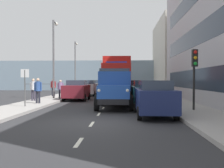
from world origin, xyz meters
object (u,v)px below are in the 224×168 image
(truck_vintage_blue, at_px, (115,89))
(car_grey_oppositeside_2, at_px, (94,86))
(lamp_post_promenade, at_px, (54,52))
(lamp_post_far, at_px, (75,62))
(car_silver_oppositeside_1, at_px, (87,88))
(pedestrian_strolling, at_px, (38,88))
(traffic_light_near, at_px, (194,66))
(car_navy_kerbside_near, at_px, (154,98))
(pedestrian_by_lamp, at_px, (33,88))
(street_sign, at_px, (25,81))
(pedestrian_couple_b, at_px, (53,86))
(car_white_kerbside_3, at_px, (136,87))
(car_maroon_oppositeside_0, at_px, (77,90))
(car_black_kerbside_2, at_px, (139,89))
(lorry_cargo_red, at_px, (117,76))
(car_teal_kerbside_1, at_px, (145,92))
(pedestrian_in_dark_coat, at_px, (61,88))

(truck_vintage_blue, relative_size, car_grey_oppositeside_2, 1.34)
(lamp_post_promenade, xyz_separation_m, lamp_post_far, (-0.00, -10.05, -0.19))
(car_silver_oppositeside_1, relative_size, pedestrian_strolling, 2.42)
(traffic_light_near, bearing_deg, pedestrian_strolling, -19.91)
(car_navy_kerbside_near, distance_m, pedestrian_by_lamp, 10.85)
(car_navy_kerbside_near, distance_m, car_silver_oppositeside_1, 16.58)
(car_silver_oppositeside_1, bearing_deg, street_sign, 81.27)
(car_grey_oppositeside_2, height_order, pedestrian_couple_b, pedestrian_couple_b)
(car_white_kerbside_3, height_order, lamp_post_promenade, lamp_post_promenade)
(truck_vintage_blue, distance_m, car_white_kerbside_3, 13.70)
(car_white_kerbside_3, bearing_deg, pedestrian_couple_b, 27.67)
(car_maroon_oppositeside_0, bearing_deg, pedestrian_couple_b, -46.08)
(car_silver_oppositeside_1, xyz_separation_m, car_grey_oppositeside_2, (-0.00, -6.33, 0.00))
(car_grey_oppositeside_2, bearing_deg, car_navy_kerbside_near, 103.93)
(truck_vintage_blue, relative_size, car_black_kerbside_2, 1.31)
(lorry_cargo_red, bearing_deg, car_white_kerbside_3, -113.18)
(car_teal_kerbside_1, bearing_deg, car_white_kerbside_3, -90.00)
(pedestrian_in_dark_coat, bearing_deg, lorry_cargo_red, -150.40)
(car_grey_oppositeside_2, xyz_separation_m, lamp_post_far, (2.17, 1.99, 3.13))
(car_teal_kerbside_1, height_order, traffic_light_near, traffic_light_near)
(lamp_post_promenade, bearing_deg, car_white_kerbside_3, -138.35)
(pedestrian_couple_b, bearing_deg, pedestrian_strolling, 97.95)
(car_navy_kerbside_near, height_order, pedestrian_in_dark_coat, pedestrian_in_dark_coat)
(car_white_kerbside_3, relative_size, car_silver_oppositeside_1, 0.94)
(pedestrian_couple_b, bearing_deg, car_maroon_oppositeside_0, 133.92)
(truck_vintage_blue, bearing_deg, car_silver_oppositeside_1, -74.55)
(truck_vintage_blue, distance_m, lamp_post_far, 17.96)
(car_white_kerbside_3, height_order, pedestrian_couple_b, pedestrian_couple_b)
(lorry_cargo_red, xyz_separation_m, traffic_light_near, (-4.34, 10.60, 0.40))
(lorry_cargo_red, bearing_deg, lamp_post_far, -55.44)
(car_white_kerbside_3, distance_m, traffic_light_near, 15.65)
(car_maroon_oppositeside_0, bearing_deg, pedestrian_by_lamp, 39.67)
(car_teal_kerbside_1, xyz_separation_m, pedestrian_in_dark_coat, (6.86, -4.05, 0.19))
(traffic_light_near, bearing_deg, pedestrian_in_dark_coat, -40.75)
(car_maroon_oppositeside_0, height_order, pedestrian_couple_b, pedestrian_couple_b)
(lorry_cargo_red, height_order, car_grey_oppositeside_2, lorry_cargo_red)
(car_black_kerbside_2, distance_m, street_sign, 11.33)
(car_silver_oppositeside_1, distance_m, car_grey_oppositeside_2, 6.33)
(pedestrian_strolling, distance_m, traffic_light_near, 10.29)
(car_teal_kerbside_1, relative_size, lamp_post_promenade, 0.62)
(car_navy_kerbside_near, relative_size, car_teal_kerbside_1, 1.02)
(lamp_post_far, bearing_deg, car_white_kerbside_3, 156.78)
(car_black_kerbside_2, relative_size, pedestrian_by_lamp, 2.53)
(lorry_cargo_red, distance_m, car_black_kerbside_2, 2.45)
(car_silver_oppositeside_1, bearing_deg, car_white_kerbside_3, -168.97)
(pedestrian_couple_b, xyz_separation_m, lamp_post_far, (-0.75, -7.66, 2.86))
(lorry_cargo_red, distance_m, street_sign, 10.60)
(pedestrian_strolling, relative_size, pedestrian_in_dark_coat, 1.07)
(lorry_cargo_red, height_order, car_maroon_oppositeside_0, lorry_cargo_red)
(pedestrian_couple_b, bearing_deg, truck_vintage_blue, 124.80)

